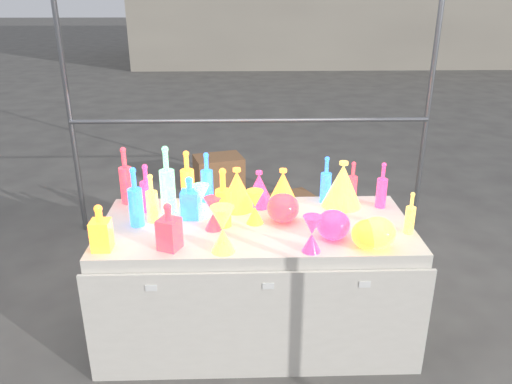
{
  "coord_description": "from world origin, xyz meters",
  "views": [
    {
      "loc": [
        -0.08,
        -2.62,
        2.01
      ],
      "look_at": [
        0.0,
        0.0,
        0.95
      ],
      "focal_mm": 35.0,
      "sensor_mm": 36.0,
      "label": 1
    }
  ],
  "objects_px": {
    "hourglass_0": "(213,214)",
    "decanter_0": "(100,227)",
    "bottle_0": "(187,176)",
    "display_table": "(256,280)",
    "globe_0": "(368,236)",
    "lampshade_0": "(237,188)",
    "cardboard_box_closed": "(219,173)"
  },
  "relations": [
    {
      "from": "hourglass_0",
      "to": "decanter_0",
      "type": "bearing_deg",
      "value": -158.78
    },
    {
      "from": "bottle_0",
      "to": "hourglass_0",
      "type": "relative_size",
      "value": 1.76
    },
    {
      "from": "display_table",
      "to": "bottle_0",
      "type": "xyz_separation_m",
      "value": [
        -0.42,
        0.36,
        0.55
      ]
    },
    {
      "from": "decanter_0",
      "to": "globe_0",
      "type": "relative_size",
      "value": 1.47
    },
    {
      "from": "bottle_0",
      "to": "decanter_0",
      "type": "bearing_deg",
      "value": -121.54
    },
    {
      "from": "lampshade_0",
      "to": "globe_0",
      "type": "bearing_deg",
      "value": -50.14
    },
    {
      "from": "hourglass_0",
      "to": "cardboard_box_closed",
      "type": "bearing_deg",
      "value": 91.86
    },
    {
      "from": "display_table",
      "to": "bottle_0",
      "type": "distance_m",
      "value": 0.78
    },
    {
      "from": "cardboard_box_closed",
      "to": "decanter_0",
      "type": "relative_size",
      "value": 1.96
    },
    {
      "from": "cardboard_box_closed",
      "to": "decanter_0",
      "type": "height_order",
      "value": "decanter_0"
    },
    {
      "from": "display_table",
      "to": "cardboard_box_closed",
      "type": "xyz_separation_m",
      "value": [
        -0.33,
        2.48,
        -0.19
      ]
    },
    {
      "from": "decanter_0",
      "to": "hourglass_0",
      "type": "relative_size",
      "value": 1.32
    },
    {
      "from": "display_table",
      "to": "lampshade_0",
      "type": "xyz_separation_m",
      "value": [
        -0.11,
        0.24,
        0.51
      ]
    },
    {
      "from": "bottle_0",
      "to": "globe_0",
      "type": "height_order",
      "value": "bottle_0"
    },
    {
      "from": "bottle_0",
      "to": "hourglass_0",
      "type": "height_order",
      "value": "bottle_0"
    },
    {
      "from": "display_table",
      "to": "cardboard_box_closed",
      "type": "distance_m",
      "value": 2.51
    },
    {
      "from": "display_table",
      "to": "globe_0",
      "type": "distance_m",
      "value": 0.79
    },
    {
      "from": "cardboard_box_closed",
      "to": "globe_0",
      "type": "height_order",
      "value": "globe_0"
    },
    {
      "from": "decanter_0",
      "to": "lampshade_0",
      "type": "relative_size",
      "value": 0.96
    },
    {
      "from": "display_table",
      "to": "decanter_0",
      "type": "bearing_deg",
      "value": -161.48
    },
    {
      "from": "globe_0",
      "to": "lampshade_0",
      "type": "relative_size",
      "value": 0.65
    },
    {
      "from": "cardboard_box_closed",
      "to": "display_table",
      "type": "bearing_deg",
      "value": -98.66
    },
    {
      "from": "display_table",
      "to": "globe_0",
      "type": "bearing_deg",
      "value": -27.18
    },
    {
      "from": "globe_0",
      "to": "lampshade_0",
      "type": "height_order",
      "value": "lampshade_0"
    },
    {
      "from": "display_table",
      "to": "cardboard_box_closed",
      "type": "bearing_deg",
      "value": 97.51
    },
    {
      "from": "globe_0",
      "to": "display_table",
      "type": "bearing_deg",
      "value": 152.82
    },
    {
      "from": "cardboard_box_closed",
      "to": "bottle_0",
      "type": "distance_m",
      "value": 2.25
    },
    {
      "from": "display_table",
      "to": "lampshade_0",
      "type": "distance_m",
      "value": 0.57
    },
    {
      "from": "decanter_0",
      "to": "globe_0",
      "type": "bearing_deg",
      "value": -0.73
    },
    {
      "from": "hourglass_0",
      "to": "lampshade_0",
      "type": "xyz_separation_m",
      "value": [
        0.13,
        0.29,
        0.04
      ]
    },
    {
      "from": "cardboard_box_closed",
      "to": "globe_0",
      "type": "xyz_separation_m",
      "value": [
        0.9,
        -2.78,
        0.64
      ]
    },
    {
      "from": "bottle_0",
      "to": "globe_0",
      "type": "xyz_separation_m",
      "value": [
        1.0,
        -0.66,
        -0.1
      ]
    }
  ]
}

